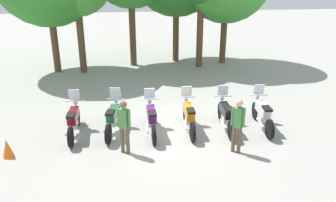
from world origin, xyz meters
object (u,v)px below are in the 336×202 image
motorcycle_0 (74,120)px  motorcycle_2 (151,118)px  motorcycle_3 (189,116)px  motorcycle_5 (262,114)px  person_1 (124,123)px  person_0 (238,122)px  motorcycle_4 (226,115)px  motorcycle_1 (113,118)px  traffic_cone (7,148)px

motorcycle_0 → motorcycle_2: (2.50, -0.24, 0.00)m
motorcycle_3 → motorcycle_5: bearing=-91.1°
motorcycle_2 → person_1: (-0.90, -1.19, 0.43)m
person_0 → person_1: 3.24m
motorcycle_0 → motorcycle_3: size_ratio=1.00×
motorcycle_4 → person_1: (-3.40, -1.12, 0.43)m
motorcycle_0 → person_0: 5.19m
motorcycle_3 → motorcycle_4: same height
motorcycle_1 → motorcycle_0: bearing=101.4°
motorcycle_0 → person_1: bearing=-130.5°
person_1 → traffic_cone: size_ratio=2.95×
motorcycle_2 → motorcycle_4: size_ratio=1.00×
motorcycle_3 → traffic_cone: 5.57m
motorcycle_5 → person_1: bearing=108.9°
motorcycle_0 → traffic_cone: motorcycle_0 is taller
motorcycle_1 → person_1: 1.55m
motorcycle_1 → traffic_cone: (-2.98, -1.19, -0.24)m
motorcycle_4 → traffic_cone: bearing=102.4°
motorcycle_0 → motorcycle_2: bearing=-94.1°
motorcycle_3 → motorcycle_5: (2.50, -0.19, 0.00)m
motorcycle_5 → traffic_cone: bearing=102.0°
motorcycle_4 → motorcycle_0: bearing=91.5°
person_0 → motorcycle_0: bearing=101.4°
motorcycle_1 → motorcycle_3: 2.51m
motorcycle_1 → motorcycle_2: 1.27m
motorcycle_0 → traffic_cone: size_ratio=3.99×
motorcycle_0 → person_0: person_0 is taller
motorcycle_0 → motorcycle_5: (6.25, -0.42, 0.00)m
person_1 → motorcycle_4: bearing=134.2°
person_1 → person_0: bearing=107.8°
motorcycle_3 → person_1: size_ratio=1.35×
motorcycle_4 → person_1: 3.61m
motorcycle_0 → person_1: 2.19m
motorcycle_0 → motorcycle_5: size_ratio=1.00×
motorcycle_2 → motorcycle_3: 1.25m
motorcycle_1 → person_0: bearing=-107.4°
motorcycle_1 → person_1: size_ratio=1.34×
motorcycle_2 → motorcycle_4: same height
motorcycle_4 → motorcycle_3: bearing=91.0°
motorcycle_1 → motorcycle_4: bearing=-84.1°
person_0 → motorcycle_4: bearing=26.0°
motorcycle_2 → person_0: 2.88m
motorcycle_0 → person_0: size_ratio=1.32×
motorcycle_2 → person_0: (2.31, -1.65, 0.45)m
motorcycle_5 → person_1: person_1 is taller
motorcycle_4 → person_1: bearing=113.4°
motorcycle_2 → person_1: 1.55m
motorcycle_3 → motorcycle_2: bearing=94.1°
motorcycle_1 → motorcycle_5: (5.00, -0.43, 0.00)m
motorcycle_5 → person_0: person_0 is taller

